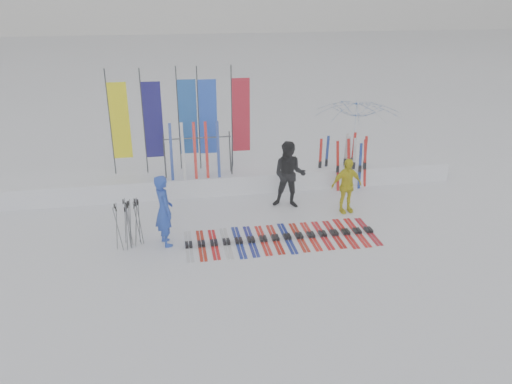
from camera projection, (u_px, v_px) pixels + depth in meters
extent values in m
plane|color=white|center=(259.00, 256.00, 11.90)|extent=(120.00, 120.00, 0.00)
cube|color=white|center=(234.00, 177.00, 15.97)|extent=(14.00, 1.60, 0.60)
imported|color=#1E3FB1|center=(164.00, 211.00, 12.15)|extent=(0.62, 0.77, 1.83)
imported|color=black|center=(289.00, 175.00, 14.24)|extent=(1.14, 1.01, 1.96)
imported|color=#D7CC0E|center=(346.00, 186.00, 13.98)|extent=(0.98, 0.52, 1.59)
imported|color=white|center=(356.00, 137.00, 16.70)|extent=(3.67, 3.70, 2.57)
cube|color=silver|center=(189.00, 245.00, 12.34)|extent=(0.17, 1.62, 0.07)
cube|color=#B7220E|center=(201.00, 244.00, 12.39)|extent=(0.17, 1.61, 0.07)
cube|color=red|center=(214.00, 243.00, 12.44)|extent=(0.17, 1.58, 0.07)
cube|color=silver|center=(226.00, 242.00, 12.49)|extent=(0.17, 1.64, 0.07)
cube|color=navy|center=(239.00, 241.00, 12.54)|extent=(0.17, 1.69, 0.07)
cube|color=navy|center=(251.00, 240.00, 12.59)|extent=(0.17, 1.66, 0.07)
cube|color=red|center=(263.00, 239.00, 12.64)|extent=(0.17, 1.60, 0.07)
cube|color=#B1190E|center=(275.00, 238.00, 12.69)|extent=(0.17, 1.60, 0.07)
cube|color=navy|center=(287.00, 237.00, 12.74)|extent=(0.17, 1.68, 0.07)
cube|color=#AD1E0D|center=(299.00, 236.00, 12.79)|extent=(0.17, 1.59, 0.07)
cube|color=red|center=(311.00, 235.00, 12.84)|extent=(0.17, 1.60, 0.07)
cube|color=red|center=(322.00, 234.00, 12.89)|extent=(0.17, 1.59, 0.07)
cube|color=#B30E0F|center=(334.00, 233.00, 12.94)|extent=(0.17, 1.56, 0.07)
cube|color=red|center=(346.00, 232.00, 12.99)|extent=(0.17, 1.70, 0.07)
cube|color=red|center=(357.00, 231.00, 13.05)|extent=(0.17, 1.66, 0.07)
cube|color=#AD0D1A|center=(368.00, 230.00, 13.10)|extent=(0.17, 1.59, 0.07)
cylinder|color=#595B60|center=(117.00, 226.00, 12.01)|extent=(0.11, 0.02, 1.24)
cylinder|color=#595B60|center=(136.00, 220.00, 12.37)|extent=(0.13, 0.06, 1.20)
cylinder|color=#595B60|center=(128.00, 225.00, 12.04)|extent=(0.08, 0.07, 1.25)
cylinder|color=#595B60|center=(129.00, 222.00, 12.33)|extent=(0.06, 0.09, 1.16)
cylinder|color=#595B60|center=(140.00, 222.00, 12.21)|extent=(0.11, 0.06, 1.26)
cylinder|color=#595B60|center=(128.00, 226.00, 12.04)|extent=(0.03, 0.10, 1.21)
cylinder|color=#595B60|center=(129.00, 225.00, 12.14)|extent=(0.08, 0.12, 1.18)
cylinder|color=#595B60|center=(125.00, 221.00, 12.33)|extent=(0.09, 0.06, 1.20)
cylinder|color=#595B60|center=(139.00, 222.00, 12.28)|extent=(0.08, 0.14, 1.18)
cylinder|color=#595B60|center=(118.00, 229.00, 11.88)|extent=(0.14, 0.16, 1.22)
cylinder|color=#595B60|center=(127.00, 229.00, 11.95)|extent=(0.08, 0.04, 1.18)
cylinder|color=#595B60|center=(137.00, 223.00, 12.18)|extent=(0.11, 0.14, 1.20)
cylinder|color=#595B60|center=(131.00, 223.00, 12.15)|extent=(0.08, 0.13, 1.24)
cylinder|color=#595B60|center=(136.00, 225.00, 12.16)|extent=(0.13, 0.03, 1.15)
cylinder|color=#383A3F|center=(110.00, 123.00, 14.82)|extent=(0.04, 0.04, 3.20)
cube|color=yellow|center=(120.00, 121.00, 14.85)|extent=(0.55, 0.03, 2.30)
cylinder|color=#383A3F|center=(144.00, 122.00, 14.91)|extent=(0.04, 0.04, 3.20)
cube|color=#100D5E|center=(153.00, 120.00, 14.94)|extent=(0.55, 0.03, 2.30)
cylinder|color=#383A3F|center=(179.00, 119.00, 15.24)|extent=(0.04, 0.04, 3.20)
cube|color=#1751AD|center=(188.00, 117.00, 15.26)|extent=(0.55, 0.03, 2.30)
cylinder|color=#383A3F|center=(199.00, 119.00, 15.25)|extent=(0.04, 0.04, 3.20)
cube|color=blue|center=(208.00, 117.00, 15.28)|extent=(0.55, 0.03, 2.30)
cylinder|color=#383A3F|center=(232.00, 117.00, 15.48)|extent=(0.04, 0.04, 3.20)
cube|color=#B51326|center=(241.00, 115.00, 15.50)|extent=(0.55, 0.03, 2.30)
cylinder|color=#383A3F|center=(165.00, 160.00, 14.68)|extent=(0.04, 0.30, 1.23)
cylinder|color=#383A3F|center=(165.00, 155.00, 15.14)|extent=(0.04, 0.30, 1.23)
cylinder|color=#383A3F|center=(232.00, 156.00, 15.01)|extent=(0.04, 0.30, 1.23)
cylinder|color=#383A3F|center=(230.00, 151.00, 15.46)|extent=(0.04, 0.30, 1.23)
cylinder|color=#383A3F|center=(197.00, 138.00, 14.86)|extent=(2.00, 0.04, 0.04)
cube|color=silver|center=(354.00, 163.00, 15.65)|extent=(0.09, 0.03, 1.66)
cube|color=silver|center=(345.00, 159.00, 15.93)|extent=(0.09, 0.02, 1.69)
cube|color=red|center=(365.00, 162.00, 15.79)|extent=(0.09, 0.02, 1.66)
cube|color=navy|center=(327.00, 160.00, 15.96)|extent=(0.09, 0.04, 1.63)
cube|color=red|center=(353.00, 158.00, 16.02)|extent=(0.09, 0.03, 1.69)
cube|color=red|center=(349.00, 164.00, 15.67)|extent=(0.09, 0.03, 1.61)
cube|color=red|center=(365.00, 164.00, 15.68)|extent=(0.09, 0.04, 1.61)
cube|color=red|center=(338.00, 166.00, 15.36)|extent=(0.09, 0.05, 1.66)
cube|color=navy|center=(360.00, 166.00, 15.54)|extent=(0.09, 0.02, 1.54)
cube|color=silver|center=(349.00, 159.00, 16.21)|extent=(0.09, 0.03, 1.51)
cube|color=red|center=(320.00, 162.00, 15.84)|extent=(0.09, 0.04, 1.59)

